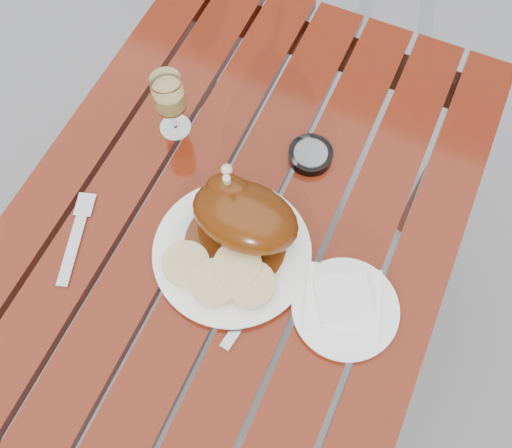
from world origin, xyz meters
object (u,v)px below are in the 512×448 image
Objects in this scene: wine_glass at (171,105)px; ashtray at (310,155)px; side_plate at (345,309)px; dinner_plate at (232,252)px; table at (236,292)px.

wine_glass is 1.70× the size of ashtray.
wine_glass is 0.50m from side_plate.
dinner_plate is 0.22m from side_plate.
dinner_plate is at bearing 176.12° from side_plate.
wine_glass is (-0.22, 0.20, 0.06)m from dinner_plate.
wine_glass reaches higher than side_plate.
dinner_plate is at bearing -101.87° from ashtray.
wine_glass is 0.28m from ashtray.
table is 0.51m from wine_glass.
wine_glass reaches higher than table.
table is at bearing -111.73° from ashtray.
dinner_plate reaches higher than side_plate.
ashtray is at bearing 78.13° from dinner_plate.
ashtray is at bearing 68.27° from table.
wine_glass is 0.80× the size of side_plate.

